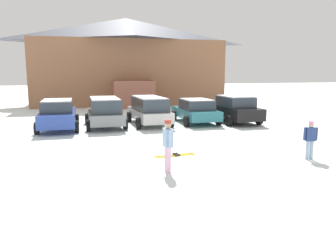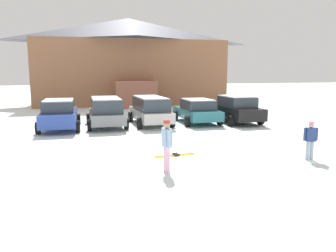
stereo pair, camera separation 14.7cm
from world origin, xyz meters
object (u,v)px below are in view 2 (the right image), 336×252
parked_grey_wagon (106,111)px  pair_of_skis (175,155)px  parked_blue_hatchback (59,114)px  parked_black_sedan (235,109)px  ski_lodge (129,61)px  parked_teal_hatchback (197,111)px  skier_adult_in_blue_parka (167,143)px  parked_silver_wagon (150,110)px  skier_teen_in_navy_coat (310,138)px

parked_grey_wagon → pair_of_skis: bearing=-75.0°
parked_blue_hatchback → parked_black_sedan: bearing=-1.1°
parked_black_sedan → pair_of_skis: size_ratio=2.81×
ski_lodge → parked_grey_wagon: ski_lodge is taller
pair_of_skis → parked_blue_hatchback: bearing=121.8°
parked_teal_hatchback → skier_adult_in_blue_parka: bearing=-115.1°
parked_silver_wagon → pair_of_skis: parked_silver_wagon is taller
parked_grey_wagon → parked_teal_hatchback: 5.59m
ski_lodge → parked_black_sedan: ski_lodge is taller
parked_teal_hatchback → parked_black_sedan: 2.48m
parked_teal_hatchback → skier_teen_in_navy_coat: bearing=-84.3°
parked_black_sedan → skier_adult_in_blue_parka: size_ratio=2.76×
parked_grey_wagon → pair_of_skis: (2.00, -7.49, -0.89)m
parked_teal_hatchback → pair_of_skis: parked_teal_hatchback is taller
parked_teal_hatchback → skier_teen_in_navy_coat: parked_teal_hatchback is taller
parked_black_sedan → skier_teen_in_navy_coat: 9.11m
parked_silver_wagon → parked_black_sedan: bearing=-5.3°
parked_blue_hatchback → ski_lodge: bearing=68.3°
skier_teen_in_navy_coat → parked_grey_wagon: bearing=125.0°
parked_grey_wagon → pair_of_skis: 7.80m
parked_blue_hatchback → pair_of_skis: (4.57, -7.36, -0.82)m
parked_silver_wagon → skier_teen_in_navy_coat: bearing=-67.8°
parked_blue_hatchback → skier_adult_in_blue_parka: (3.75, -9.26, 0.10)m
ski_lodge → parked_grey_wagon: 16.13m
parked_silver_wagon → skier_adult_in_blue_parka: size_ratio=2.83×
skier_adult_in_blue_parka → pair_of_skis: skier_adult_in_blue_parka is taller
ski_lodge → parked_silver_wagon: bearing=-93.6°
parked_black_sedan → pair_of_skis: bearing=-130.2°
parked_blue_hatchback → parked_teal_hatchback: parked_blue_hatchback is taller
parked_blue_hatchback → skier_teen_in_navy_coat: (9.09, -9.19, -0.05)m
pair_of_skis → ski_lodge: bearing=86.0°
parked_silver_wagon → parked_teal_hatchback: size_ratio=1.10×
parked_grey_wagon → skier_adult_in_blue_parka: 9.47m
ski_lodge → parked_black_sedan: bearing=-74.2°
parked_silver_wagon → parked_black_sedan: (5.39, -0.50, -0.06)m
parked_black_sedan → parked_silver_wagon: bearing=174.7°
parked_grey_wagon → parked_silver_wagon: 2.65m
parked_grey_wagon → parked_black_sedan: parked_grey_wagon is taller
skier_adult_in_blue_parka → pair_of_skis: size_ratio=1.02×
parked_blue_hatchback → parked_grey_wagon: size_ratio=1.06×
ski_lodge → parked_teal_hatchback: size_ratio=4.42×
parked_blue_hatchback → parked_grey_wagon: 2.57m
parked_blue_hatchback → parked_silver_wagon: (5.22, 0.29, 0.07)m
parked_blue_hatchback → skier_teen_in_navy_coat: 12.93m
parked_grey_wagon → parked_black_sedan: 8.04m
parked_black_sedan → skier_adult_in_blue_parka: 11.35m
parked_black_sedan → skier_adult_in_blue_parka: parked_black_sedan is taller
ski_lodge → parked_silver_wagon: ski_lodge is taller
skier_teen_in_navy_coat → parked_black_sedan: bearing=80.4°
ski_lodge → skier_teen_in_navy_coat: ski_lodge is taller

